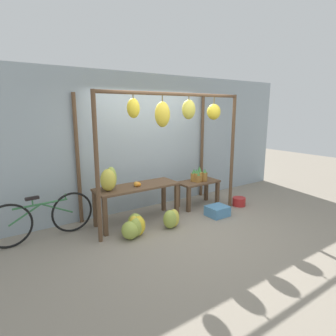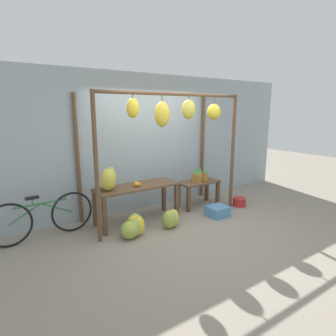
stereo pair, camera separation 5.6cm
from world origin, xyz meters
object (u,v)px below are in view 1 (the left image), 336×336
object	(u,v)px
banana_pile_on_table	(109,179)
banana_pile_ground_left	(135,226)
banana_pile_ground_right	(172,219)
orange_pile	(137,184)
pineapple_cluster	(198,176)
fruit_crate_white	(217,211)
parked_bicycle	(42,218)
blue_bucket	(239,202)

from	to	relation	value
banana_pile_on_table	banana_pile_ground_left	xyz separation A→B (m)	(0.19, -0.55, -0.73)
banana_pile_ground_right	orange_pile	bearing A→B (deg)	126.36
banana_pile_on_table	pineapple_cluster	distance (m)	2.04
orange_pile	fruit_crate_white	bearing A→B (deg)	-21.68
banana_pile_ground_left	banana_pile_ground_right	size ratio (longest dim) A/B	1.35
orange_pile	banana_pile_ground_right	bearing A→B (deg)	-53.64
orange_pile	pineapple_cluster	bearing A→B (deg)	2.89
fruit_crate_white	parked_bicycle	xyz separation A→B (m)	(-3.07, 0.87, 0.27)
banana_pile_on_table	fruit_crate_white	xyz separation A→B (m)	(1.98, -0.67, -0.79)
banana_pile_on_table	pineapple_cluster	bearing A→B (deg)	-0.20
pineapple_cluster	banana_pile_ground_right	world-z (taller)	pineapple_cluster
pineapple_cluster	banana_pile_ground_right	bearing A→B (deg)	-151.61
banana_pile_on_table	banana_pile_ground_left	size ratio (longest dim) A/B	0.86
fruit_crate_white	banana_pile_ground_left	bearing A→B (deg)	176.16
pineapple_cluster	parked_bicycle	size ratio (longest dim) A/B	0.20
banana_pile_on_table	orange_pile	world-z (taller)	banana_pile_on_table
orange_pile	banana_pile_ground_right	xyz separation A→B (m)	(0.39, -0.53, -0.58)
banana_pile_ground_left	blue_bucket	bearing A→B (deg)	1.12
pineapple_cluster	blue_bucket	bearing A→B (deg)	-32.44
banana_pile_ground_left	parked_bicycle	bearing A→B (deg)	149.74
pineapple_cluster	banana_pile_ground_right	size ratio (longest dim) A/B	0.90
blue_bucket	parked_bicycle	bearing A→B (deg)	169.89
banana_pile_on_table	banana_pile_ground_left	bearing A→B (deg)	-70.79
fruit_crate_white	parked_bicycle	distance (m)	3.20
banana_pile_on_table	banana_pile_ground_right	bearing A→B (deg)	-34.47
banana_pile_ground_right	fruit_crate_white	bearing A→B (deg)	-2.71
blue_bucket	banana_pile_ground_left	bearing A→B (deg)	-178.88
parked_bicycle	pineapple_cluster	bearing A→B (deg)	-3.72
orange_pile	pineapple_cluster	size ratio (longest dim) A/B	0.40
banana_pile_on_table	pineapple_cluster	xyz separation A→B (m)	(2.03, -0.01, -0.21)
banana_pile_ground_right	blue_bucket	world-z (taller)	banana_pile_ground_right
parked_bicycle	orange_pile	bearing A→B (deg)	-9.95
banana_pile_ground_left	parked_bicycle	xyz separation A→B (m)	(-1.28, 0.75, 0.20)
pineapple_cluster	banana_pile_ground_left	xyz separation A→B (m)	(-1.84, -0.54, -0.51)
pineapple_cluster	blue_bucket	xyz separation A→B (m)	(0.77, -0.49, -0.59)
blue_bucket	orange_pile	bearing A→B (deg)	169.78
orange_pile	banana_pile_ground_left	distance (m)	0.81
fruit_crate_white	parked_bicycle	bearing A→B (deg)	164.24
parked_bicycle	blue_bucket	bearing A→B (deg)	-10.11
pineapple_cluster	blue_bucket	world-z (taller)	pineapple_cluster
banana_pile_ground_left	blue_bucket	size ratio (longest dim) A/B	1.78
banana_pile_ground_left	banana_pile_ground_right	distance (m)	0.71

